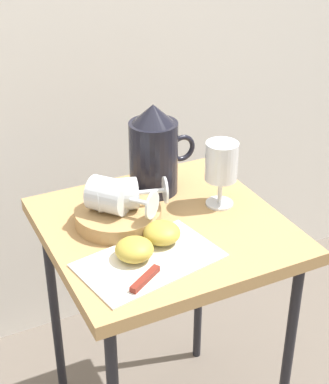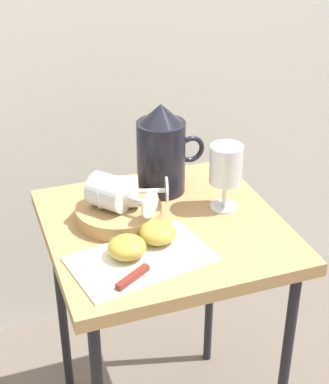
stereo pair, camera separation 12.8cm
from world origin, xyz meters
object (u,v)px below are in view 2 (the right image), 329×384
table (164,249)px  apple_half_right (158,233)px  wine_glass_upright (226,168)px  apple_half_left (127,247)px  pitcher (161,156)px  wine_glass_tipped_far (111,193)px  wine_glass_tipped_near (120,192)px  knife (144,269)px  basket_tray (119,213)px

table → apple_half_right: (-0.04, -0.07, 0.09)m
wine_glass_upright → apple_half_left: wine_glass_upright is taller
pitcher → wine_glass_tipped_far: bearing=-146.1°
wine_glass_upright → wine_glass_tipped_near: (-0.24, 0.03, -0.03)m
apple_half_left → knife: bearing=-74.6°
apple_half_left → basket_tray: bearing=80.5°
wine_glass_upright → apple_half_right: size_ratio=2.01×
pitcher → basket_tray: bearing=-143.8°
table → knife: 0.20m
wine_glass_tipped_far → knife: size_ratio=0.81×
table → knife: knife is taller
knife → pitcher: bearing=64.8°
apple_half_right → knife: (-0.06, -0.09, -0.02)m
pitcher → wine_glass_upright: size_ratio=1.41×
table → wine_glass_tipped_far: (-0.10, 0.05, 0.14)m
apple_half_left → knife: size_ratio=0.40×
wine_glass_tipped_near → table: bearing=-30.4°
wine_glass_upright → wine_glass_tipped_far: size_ratio=1.00×
wine_glass_tipped_near → apple_half_right: (0.05, -0.11, -0.04)m
basket_tray → apple_half_right: size_ratio=2.45×
apple_half_left → pitcher: bearing=56.9°
table → apple_half_left: bearing=-139.9°
wine_glass_upright → apple_half_left: 0.30m
wine_glass_tipped_near → apple_half_right: 0.13m
pitcher → apple_half_right: 0.24m
wine_glass_tipped_near → apple_half_left: bearing=-101.5°
wine_glass_upright → apple_half_right: (-0.19, -0.09, -0.08)m
basket_tray → wine_glass_upright: (0.24, -0.03, 0.08)m
table → wine_glass_upright: wine_glass_upright is taller
table → knife: (-0.10, -0.15, 0.08)m
pitcher → knife: size_ratio=1.14×
apple_half_right → knife: 0.11m
wine_glass_tipped_near → knife: 0.21m
basket_tray → apple_half_right: apple_half_right is taller
pitcher → wine_glass_tipped_far: size_ratio=1.41×
wine_glass_tipped_near → basket_tray: bearing=173.2°
basket_tray → knife: (-0.01, -0.20, -0.01)m
basket_tray → pitcher: size_ratio=0.86×
table → apple_half_left: apple_half_left is taller
table → apple_half_left: size_ratio=8.56×
wine_glass_tipped_near → wine_glass_tipped_far: (-0.02, -0.00, 0.00)m
basket_tray → wine_glass_tipped_near: bearing=-6.8°
basket_tray → knife: bearing=-92.2°
pitcher → knife: pitcher is taller
basket_tray → apple_half_right: bearing=-66.0°
apple_half_left → wine_glass_tipped_far: bearing=86.4°
wine_glass_upright → wine_glass_tipped_near: wine_glass_upright is taller
pitcher → apple_half_left: bearing=-123.1°
wine_glass_tipped_far → apple_half_right: size_ratio=2.01×
basket_tray → knife: 0.21m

